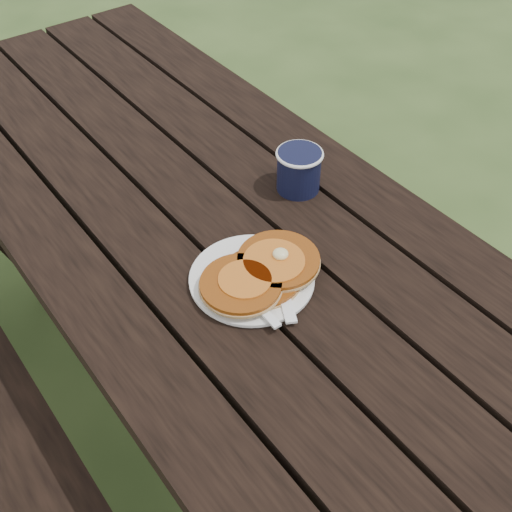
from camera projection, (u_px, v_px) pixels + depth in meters
ground at (204, 388)px, 1.89m from camera, size 60.00×60.00×0.00m
picnic_table at (195, 305)px, 1.63m from camera, size 1.36×1.80×0.75m
plate at (252, 279)px, 1.16m from camera, size 0.28×0.28×0.01m
pancake_stack at (261, 272)px, 1.15m from camera, size 0.24×0.16×0.04m
knife at (281, 285)px, 1.14m from camera, size 0.10×0.17×0.00m
fork at (259, 306)px, 1.10m from camera, size 0.04×0.16×0.01m
coffee_cup at (299, 168)px, 1.33m from camera, size 0.10×0.10×0.09m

